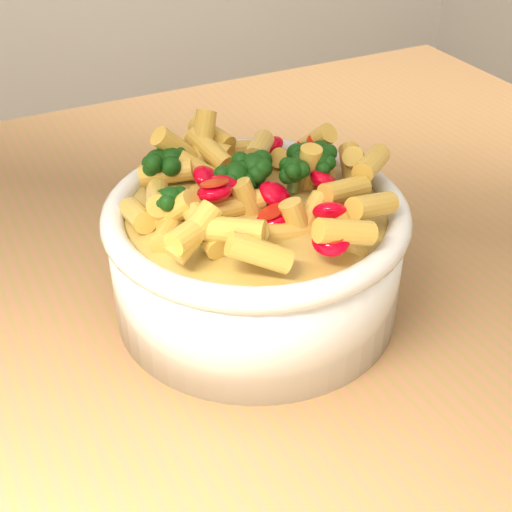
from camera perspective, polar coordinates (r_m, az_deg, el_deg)
name	(u,v)px	position (r m, az deg, el deg)	size (l,w,h in m)	color
table	(157,376)	(0.67, -7.96, -9.48)	(1.20, 0.80, 0.90)	#AA6F49
serving_bowl	(256,255)	(0.55, 0.00, 0.10)	(0.23, 0.23, 0.10)	silver
pasta_salad	(256,185)	(0.52, 0.00, 5.68)	(0.18, 0.18, 0.04)	gold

